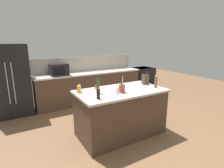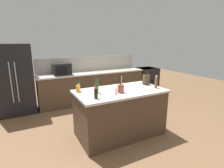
{
  "view_description": "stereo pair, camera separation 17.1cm",
  "coord_description": "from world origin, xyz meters",
  "views": [
    {
      "loc": [
        -1.83,
        -2.77,
        1.88
      ],
      "look_at": [
        0.0,
        0.35,
        0.99
      ],
      "focal_mm": 28.0,
      "sensor_mm": 36.0,
      "label": 1
    },
    {
      "loc": [
        -1.68,
        -2.85,
        1.88
      ],
      "look_at": [
        0.0,
        0.35,
        0.99
      ],
      "focal_mm": 28.0,
      "sensor_mm": 36.0,
      "label": 2
    }
  ],
  "objects": [
    {
      "name": "ground_plane",
      "position": [
        0.0,
        0.0,
        0.0
      ],
      "size": [
        14.0,
        14.0,
        0.0
      ],
      "primitive_type": "plane",
      "color": "brown"
    },
    {
      "name": "pepper_grinder",
      "position": [
        0.73,
        -0.2,
        1.06
      ],
      "size": [
        0.06,
        0.06,
        0.26
      ],
      "color": "brown",
      "rests_on": "kitchen_island"
    },
    {
      "name": "honey_jar",
      "position": [
        -0.77,
        0.25,
        1.0
      ],
      "size": [
        0.08,
        0.08,
        0.14
      ],
      "color": "gold",
      "rests_on": "kitchen_island"
    },
    {
      "name": "range_oven",
      "position": [
        2.4,
        2.2,
        0.47
      ],
      "size": [
        0.76,
        0.65,
        0.92
      ],
      "color": "black",
      "rests_on": "ground_plane"
    },
    {
      "name": "hot_sauce_bottle",
      "position": [
        -0.73,
        0.33,
        1.01
      ],
      "size": [
        0.05,
        0.05,
        0.15
      ],
      "color": "red",
      "rests_on": "kitchen_island"
    },
    {
      "name": "refrigerator",
      "position": [
        -1.88,
        2.25,
        0.91
      ],
      "size": [
        0.91,
        0.75,
        1.82
      ],
      "color": "black",
      "rests_on": "ground_plane"
    },
    {
      "name": "utensil_crock",
      "position": [
        -0.07,
        -0.14,
        1.02
      ],
      "size": [
        0.12,
        0.12,
        0.32
      ],
      "color": "brown",
      "rests_on": "kitchen_island"
    },
    {
      "name": "microwave",
      "position": [
        -0.66,
        2.2,
        1.1
      ],
      "size": [
        0.49,
        0.39,
        0.33
      ],
      "color": "black",
      "rests_on": "back_counter_run"
    },
    {
      "name": "wall_backsplash",
      "position": [
        0.3,
        2.52,
        1.17
      ],
      "size": [
        3.32,
        0.03,
        0.46
      ],
      "primitive_type": "cube",
      "color": "#B2A899",
      "rests_on": "back_counter_run"
    },
    {
      "name": "soy_sauce_bottle",
      "position": [
        -0.62,
        -0.26,
        1.03
      ],
      "size": [
        0.06,
        0.06,
        0.19
      ],
      "color": "black",
      "rests_on": "kitchen_island"
    },
    {
      "name": "back_counter_run",
      "position": [
        0.3,
        2.2,
        0.47
      ],
      "size": [
        3.36,
        0.66,
        0.94
      ],
      "color": "#4C3828",
      "rests_on": "ground_plane"
    },
    {
      "name": "olive_oil_bottle",
      "position": [
        -0.48,
        0.05,
        1.09
      ],
      "size": [
        0.06,
        0.06,
        0.33
      ],
      "color": "#2D4C1E",
      "rests_on": "kitchen_island"
    },
    {
      "name": "kitchen_island",
      "position": [
        0.0,
        0.0,
        0.47
      ],
      "size": [
        1.76,
        0.95,
        0.94
      ],
      "color": "#4C3828",
      "rests_on": "ground_plane"
    },
    {
      "name": "salt_shaker",
      "position": [
        -0.2,
        -0.18,
        0.99
      ],
      "size": [
        0.05,
        0.05,
        0.12
      ],
      "color": "silver",
      "rests_on": "kitchen_island"
    },
    {
      "name": "knife_block",
      "position": [
        0.74,
        0.14,
        1.05
      ],
      "size": [
        0.14,
        0.11,
        0.29
      ],
      "rotation": [
        0.0,
        0.0,
        -0.12
      ],
      "color": "#4C3828",
      "rests_on": "kitchen_island"
    },
    {
      "name": "spice_jar_paprika",
      "position": [
        -0.38,
        0.33,
        0.98
      ],
      "size": [
        0.05,
        0.05,
        0.1
      ],
      "color": "#B73D1E",
      "rests_on": "kitchen_island"
    }
  ]
}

